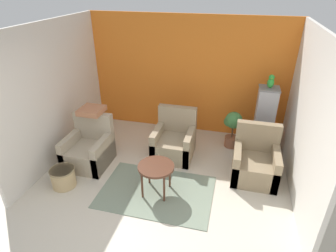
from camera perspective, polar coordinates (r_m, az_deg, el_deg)
ground_plane at (r=4.21m, az=-6.03°, el=-21.49°), size 20.00×20.00×0.00m
wall_back_accent at (r=6.25m, az=3.90°, el=10.15°), size 4.41×0.06×2.56m
wall_left at (r=5.62m, az=-22.11°, el=6.06°), size 0.06×3.30×2.56m
wall_right at (r=4.72m, az=26.49°, el=1.03°), size 0.06×3.30×2.56m
area_rug at (r=4.84m, az=-2.33°, el=-13.18°), size 1.86×1.25×0.01m
coffee_table at (r=4.54m, az=-2.45°, el=-8.71°), size 0.59×0.59×0.54m
armchair_left at (r=5.54m, az=-15.72°, el=-4.69°), size 0.77×0.80×0.94m
armchair_right at (r=5.23m, az=17.25°, el=-7.12°), size 0.77×0.80×0.94m
armchair_middle at (r=5.59m, az=1.25°, el=-3.25°), size 0.77×0.80×0.94m
birdcage at (r=5.93m, az=18.85°, el=0.81°), size 0.54×0.54×1.35m
parrot at (r=5.62m, az=20.16°, el=8.48°), size 0.12×0.22×0.27m
potted_plant at (r=5.92m, az=13.05°, el=0.06°), size 0.38×0.35×0.79m
wicker_basket at (r=5.17m, az=-20.52°, el=-9.68°), size 0.41×0.41×0.34m
throw_pillow at (r=5.43m, az=-15.25°, el=3.07°), size 0.43×0.43×0.10m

